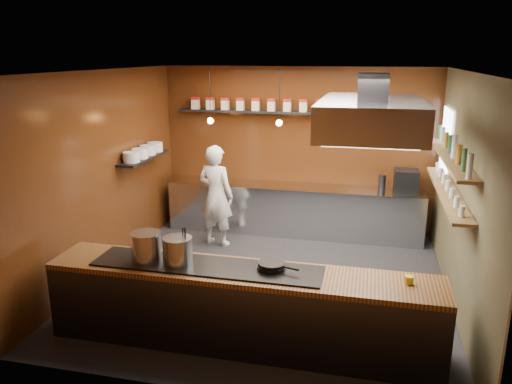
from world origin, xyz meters
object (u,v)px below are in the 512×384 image
(espresso_machine, at_px, (406,181))
(stockpot_small, at_px, (178,251))
(chef, at_px, (216,196))
(extractor_hood, at_px, (372,116))
(stockpot_large, at_px, (146,247))

(espresso_machine, bearing_deg, stockpot_small, -125.13)
(stockpot_small, xyz_separation_m, chef, (-0.49, 2.96, -0.22))
(espresso_machine, xyz_separation_m, chef, (-3.16, -0.84, -0.23))
(extractor_hood, relative_size, stockpot_large, 5.80)
(stockpot_small, bearing_deg, chef, 99.44)
(extractor_hood, distance_m, espresso_machine, 3.00)
(stockpot_large, xyz_separation_m, stockpot_small, (0.38, -0.00, -0.01))
(espresso_machine, bearing_deg, stockpot_large, -128.81)
(espresso_machine, relative_size, chef, 0.23)
(stockpot_small, bearing_deg, stockpot_large, 179.79)
(stockpot_small, distance_m, espresso_machine, 4.65)
(stockpot_small, height_order, chef, chef)
(extractor_hood, bearing_deg, stockpot_large, -152.85)
(stockpot_small, relative_size, espresso_machine, 0.82)
(stockpot_large, distance_m, chef, 2.97)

